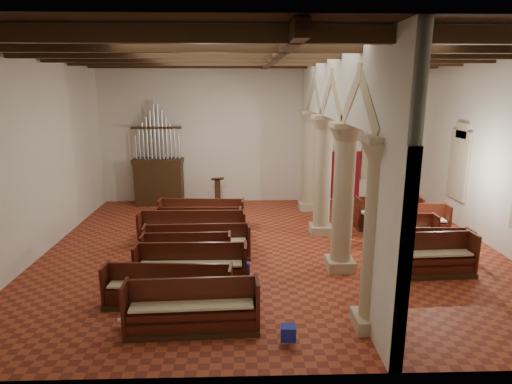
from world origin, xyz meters
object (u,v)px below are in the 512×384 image
object	(u,v)px
lectern	(218,193)
processional_banner	(388,184)
nave_pew_0	(193,314)
aisle_pew_0	(434,261)
pipe_organ	(159,173)

from	to	relation	value
lectern	processional_banner	size ratio (longest dim) A/B	0.52
lectern	nave_pew_0	distance (m)	9.69
processional_banner	aisle_pew_0	distance (m)	7.53
pipe_organ	nave_pew_0	bearing A→B (deg)	-75.78
lectern	nave_pew_0	bearing A→B (deg)	-98.95
pipe_organ	aisle_pew_0	world-z (taller)	pipe_organ
nave_pew_0	aisle_pew_0	distance (m)	6.75
lectern	processional_banner	xyz separation A→B (m)	(7.45, 0.30, 0.28)
processional_banner	lectern	bearing A→B (deg)	178.73
lectern	processional_banner	distance (m)	7.46
processional_banner	nave_pew_0	bearing A→B (deg)	-130.24
pipe_organ	processional_banner	bearing A→B (deg)	-0.04
pipe_organ	lectern	xyz separation A→B (m)	(2.51, -0.31, -0.84)
pipe_organ	aisle_pew_0	bearing A→B (deg)	-40.25
lectern	aisle_pew_0	distance (m)	9.48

